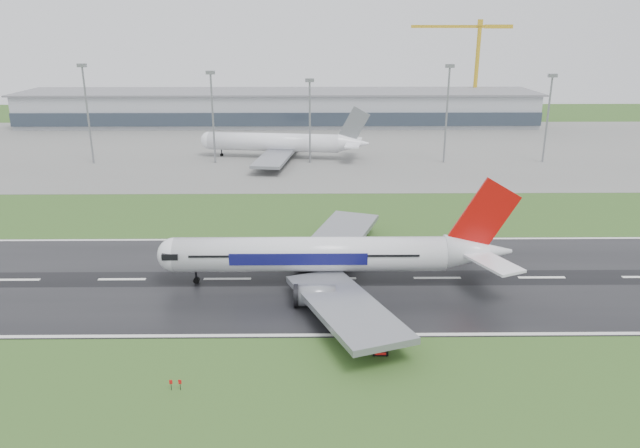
{
  "coord_description": "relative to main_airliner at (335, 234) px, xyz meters",
  "views": [
    {
      "loc": [
        16.48,
        -104.38,
        46.1
      ],
      "look_at": [
        17.75,
        12.0,
        7.0
      ],
      "focal_mm": 33.54,
      "sensor_mm": 36.0,
      "label": 1
    }
  ],
  "objects": [
    {
      "name": "floodmast_2",
      "position": [
        -38.16,
        101.88,
        5.33
      ],
      "size": [
        0.64,
        0.64,
        30.11
      ],
      "primitive_type": "cylinder",
      "color": "gray",
      "rests_on": "ground"
    },
    {
      "name": "runway",
      "position": [
        -20.41,
        1.88,
        -9.68
      ],
      "size": [
        400.0,
        45.0,
        0.1
      ],
      "primitive_type": "cube",
      "color": "black",
      "rests_on": "ground"
    },
    {
      "name": "terminal",
      "position": [
        -20.41,
        186.88,
        -2.23
      ],
      "size": [
        240.0,
        36.0,
        15.0
      ],
      "primitive_type": "cube",
      "color": "#969AA1",
      "rests_on": "ground"
    },
    {
      "name": "runway_sign",
      "position": [
        5.71,
        -26.29,
        -9.21
      ],
      "size": [
        2.28,
        0.9,
        1.04
      ],
      "primitive_type": null,
      "rotation": [
        0.0,
        0.0,
        0.28
      ],
      "color": "black",
      "rests_on": "ground"
    },
    {
      "name": "floodmast_4",
      "position": [
        41.54,
        101.88,
        6.36
      ],
      "size": [
        0.64,
        0.64,
        32.18
      ],
      "primitive_type": "cylinder",
      "color": "gray",
      "rests_on": "ground"
    },
    {
      "name": "parked_airliner",
      "position": [
        -15.8,
        109.81,
        -0.53
      ],
      "size": [
        69.87,
        66.23,
        18.24
      ],
      "primitive_type": null,
      "rotation": [
        0.0,
        0.0,
        -0.14
      ],
      "color": "white",
      "rests_on": "apron"
    },
    {
      "name": "floodmast_1",
      "position": [
        -80.44,
        101.88,
        6.5
      ],
      "size": [
        0.64,
        0.64,
        32.45
      ],
      "primitive_type": "cylinder",
      "color": "gray",
      "rests_on": "ground"
    },
    {
      "name": "floodmast_5",
      "position": [
        76.28,
        101.88,
        4.79
      ],
      "size": [
        0.64,
        0.64,
        29.03
      ],
      "primitive_type": "cylinder",
      "color": "gray",
      "rests_on": "ground"
    },
    {
      "name": "tower_crane",
      "position": [
        77.14,
        201.88,
        14.15
      ],
      "size": [
        48.42,
        10.96,
        47.76
      ],
      "primitive_type": null,
      "rotation": [
        0.0,
        0.0,
        -0.17
      ],
      "color": "gold",
      "rests_on": "ground"
    },
    {
      "name": "apron",
      "position": [
        -20.41,
        126.88,
        -9.69
      ],
      "size": [
        400.0,
        130.0,
        0.08
      ],
      "primitive_type": "cube",
      "color": "slate",
      "rests_on": "ground"
    },
    {
      "name": "floodmast_3",
      "position": [
        -5.17,
        101.88,
        4.05
      ],
      "size": [
        0.64,
        0.64,
        27.56
      ],
      "primitive_type": "cylinder",
      "color": "gray",
      "rests_on": "ground"
    },
    {
      "name": "ground",
      "position": [
        -20.41,
        1.88,
        -9.73
      ],
      "size": [
        520.0,
        520.0,
        0.0
      ],
      "primitive_type": "plane",
      "color": "#2C4E1C",
      "rests_on": "ground"
    },
    {
      "name": "main_airliner",
      "position": [
        0.0,
        0.0,
        0.0
      ],
      "size": [
        65.25,
        62.15,
        19.26
      ],
      "primitive_type": null,
      "rotation": [
        0.0,
        0.0,
        0.0
      ],
      "color": "silver",
      "rests_on": "runway"
    }
  ]
}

